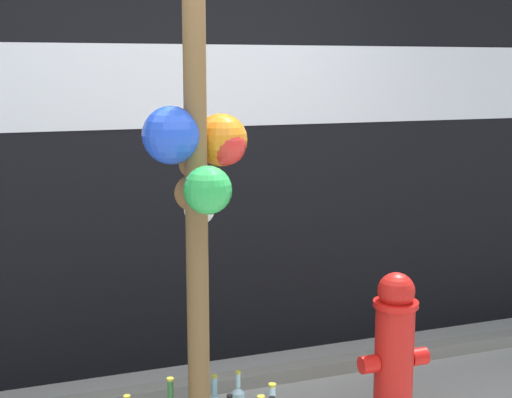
# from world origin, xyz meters

# --- Properties ---
(building_wall) EXTENTS (10.00, 0.21, 3.17)m
(building_wall) POSITION_xyz_m (0.00, 1.68, 1.59)
(building_wall) COLOR black
(building_wall) RESTS_ON ground_plane
(curb_strip) EXTENTS (8.00, 0.12, 0.08)m
(curb_strip) POSITION_xyz_m (0.00, 1.15, 0.04)
(curb_strip) COLOR gray
(curb_strip) RESTS_ON ground_plane
(memorial_post) EXTENTS (0.52, 0.50, 2.90)m
(memorial_post) POSITION_xyz_m (-0.20, 0.37, 1.62)
(memorial_post) COLOR brown
(memorial_post) RESTS_ON ground_plane
(fire_hydrant) EXTENTS (0.38, 0.23, 0.82)m
(fire_hydrant) POSITION_xyz_m (0.86, 0.43, 0.42)
(fire_hydrant) COLOR red
(fire_hydrant) RESTS_ON ground_plane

